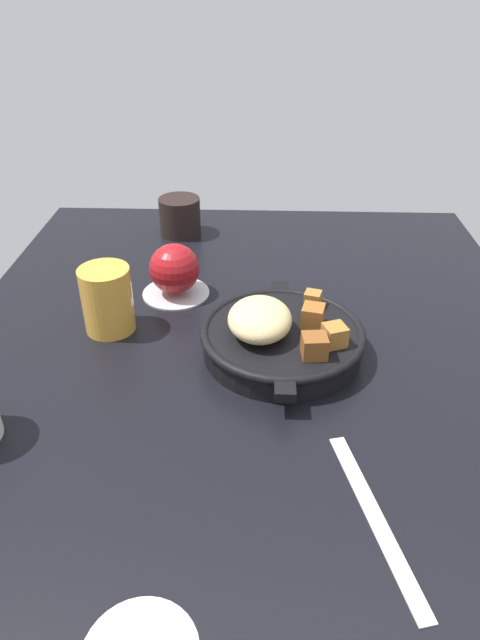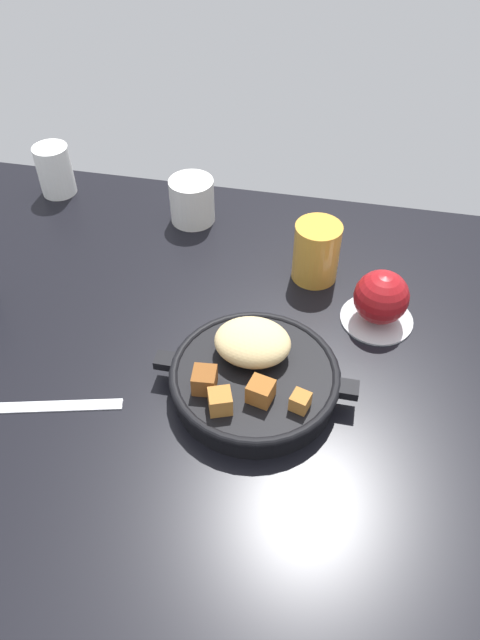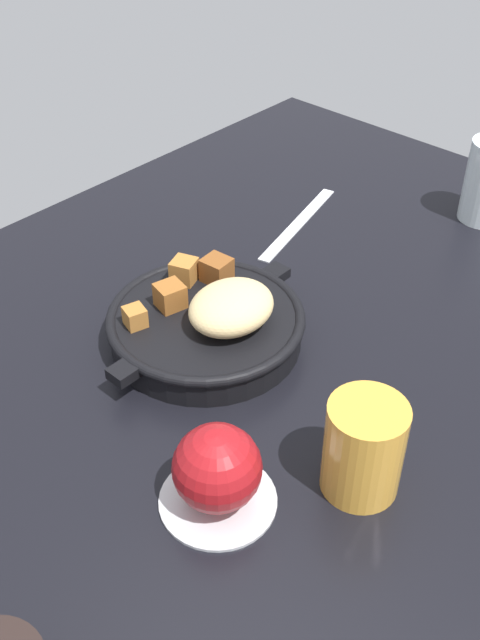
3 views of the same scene
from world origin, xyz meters
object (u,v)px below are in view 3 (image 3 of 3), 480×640
object	(u,v)px
red_apple	(217,468)
juice_glass_amber	(364,448)
butter_knife	(298,223)
cast_iron_skillet	(209,322)

from	to	relation	value
red_apple	juice_glass_amber	distance (cm)	12.57
butter_knife	red_apple	bearing A→B (deg)	16.66
red_apple	juice_glass_amber	bearing A→B (deg)	141.58
butter_knife	cast_iron_skillet	bearing A→B (deg)	4.00
cast_iron_skillet	red_apple	bearing A→B (deg)	46.43
cast_iron_skillet	juice_glass_amber	size ratio (longest dim) A/B	2.76
cast_iron_skillet	red_apple	world-z (taller)	red_apple
cast_iron_skillet	butter_knife	bearing A→B (deg)	-162.09
cast_iron_skillet	butter_knife	world-z (taller)	cast_iron_skillet
red_apple	juice_glass_amber	world-z (taller)	juice_glass_amber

